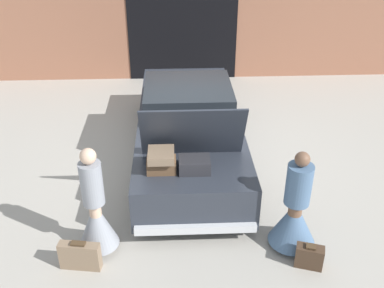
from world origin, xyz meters
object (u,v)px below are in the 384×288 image
at_px(suitcase_beside_left_person, 80,256).
at_px(suitcase_beside_right_person, 309,256).
at_px(person_right, 295,214).
at_px(car, 189,127).
at_px(person_left, 96,215).

relative_size(suitcase_beside_left_person, suitcase_beside_right_person, 1.40).
height_order(person_right, suitcase_beside_left_person, person_right).
relative_size(car, suitcase_beside_right_person, 12.24).
height_order(person_right, suitcase_beside_right_person, person_right).
xyz_separation_m(person_left, suitcase_beside_right_person, (2.87, -0.49, -0.42)).
distance_m(person_right, suitcase_beside_right_person, 0.59).
relative_size(car, person_right, 3.21).
xyz_separation_m(suitcase_beside_left_person, suitcase_beside_right_person, (3.07, -0.11, -0.04)).
distance_m(car, person_right, 2.89).
bearing_deg(suitcase_beside_left_person, suitcase_beside_right_person, -2.13).
height_order(person_left, suitcase_beside_left_person, person_left).
bearing_deg(suitcase_beside_right_person, suitcase_beside_left_person, 177.87).
xyz_separation_m(person_right, suitcase_beside_left_person, (-2.93, -0.32, -0.34)).
xyz_separation_m(car, person_right, (1.37, -2.54, -0.07)).
height_order(person_left, suitcase_beside_right_person, person_left).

